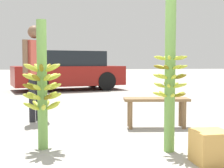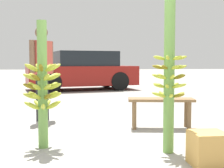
% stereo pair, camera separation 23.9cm
% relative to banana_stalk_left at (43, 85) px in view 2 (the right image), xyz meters
% --- Properties ---
extents(ground_plane, '(80.00, 80.00, 0.00)m').
position_rel_banana_stalk_left_xyz_m(ground_plane, '(0.75, -0.51, -0.75)').
color(ground_plane, gray).
extents(banana_stalk_left, '(0.46, 0.46, 1.51)m').
position_rel_banana_stalk_left_xyz_m(banana_stalk_left, '(0.00, 0.00, 0.00)').
color(banana_stalk_left, '#6B9E47').
rests_on(banana_stalk_left, ground_plane).
extents(banana_stalk_center, '(0.39, 0.39, 1.75)m').
position_rel_banana_stalk_left_xyz_m(banana_stalk_center, '(1.43, -0.37, 0.12)').
color(banana_stalk_center, '#6B9E47').
rests_on(banana_stalk_center, ground_plane).
extents(vendor_person, '(0.40, 0.50, 1.64)m').
position_rel_banana_stalk_left_xyz_m(vendor_person, '(-0.19, 1.79, 0.25)').
color(vendor_person, black).
rests_on(vendor_person, ground_plane).
extents(market_bench, '(1.04, 0.48, 0.46)m').
position_rel_banana_stalk_left_xyz_m(market_bench, '(1.69, 0.90, -0.38)').
color(market_bench, brown).
rests_on(market_bench, ground_plane).
extents(parked_car, '(4.19, 2.52, 1.41)m').
position_rel_banana_stalk_left_xyz_m(parked_car, '(0.66, 7.84, -0.06)').
color(parked_car, maroon).
rests_on(parked_car, ground_plane).
extents(produce_crate, '(0.34, 0.34, 0.34)m').
position_rel_banana_stalk_left_xyz_m(produce_crate, '(1.68, -0.85, -0.58)').
color(produce_crate, '#C69347').
rests_on(produce_crate, ground_plane).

